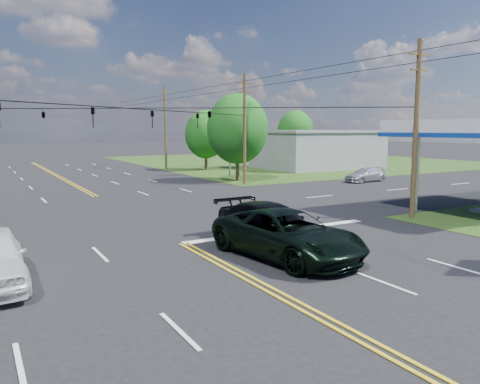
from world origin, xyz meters
TOP-DOWN VIEW (x-y plane):
  - ground at (0.00, 12.00)m, footprint 280.00×280.00m
  - grass_ne at (35.00, 44.00)m, footprint 46.00×48.00m
  - stop_bar at (5.00, 4.00)m, footprint 10.00×0.50m
  - retail_ne at (30.00, 32.00)m, footprint 14.00×10.00m
  - pole_se at (13.00, 3.00)m, footprint 1.60×0.28m
  - pole_ne at (13.00, 21.00)m, footprint 1.60×0.28m
  - pole_right_far at (13.00, 40.00)m, footprint 1.60×0.28m
  - span_wire_signals at (0.00, 12.00)m, footprint 26.00×18.00m
  - power_lines at (0.00, 10.00)m, footprint 26.04×100.00m
  - tree_right_a at (14.00, 24.00)m, footprint 5.70×5.70m
  - tree_right_b at (16.50, 36.00)m, footprint 4.94×4.94m
  - tree_far_r at (34.00, 42.00)m, footprint 5.32×5.32m
  - pickup_dkgreen at (2.57, 0.04)m, footprint 3.80×6.79m
  - suv_black at (3.00, 1.80)m, footprint 2.75×6.16m
  - sedan_far at (23.95, 17.50)m, footprint 4.57×2.12m
  - polesign_ne at (15.51, 28.26)m, footprint 2.16×0.33m

SIDE VIEW (x-z plane):
  - ground at x=0.00m, z-range 0.00..0.00m
  - grass_ne at x=35.00m, z-range -0.01..0.01m
  - stop_bar at x=5.00m, z-range -0.01..0.01m
  - sedan_far at x=23.95m, z-range 0.00..1.29m
  - suv_black at x=3.00m, z-range 0.00..1.75m
  - pickup_dkgreen at x=2.57m, z-range 0.00..1.79m
  - retail_ne at x=30.00m, z-range 0.00..4.40m
  - tree_right_b at x=16.50m, z-range 0.68..7.76m
  - tree_far_r at x=34.00m, z-range 0.73..8.36m
  - tree_right_a at x=14.00m, z-range 0.78..8.96m
  - pole_se at x=13.00m, z-range 0.17..9.67m
  - pole_ne at x=13.00m, z-range 0.17..9.67m
  - pole_right_far at x=13.00m, z-range 0.17..10.17m
  - span_wire_signals at x=0.00m, z-range 5.43..6.56m
  - polesign_ne at x=15.51m, z-range 2.15..9.97m
  - power_lines at x=0.00m, z-range 8.28..8.92m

